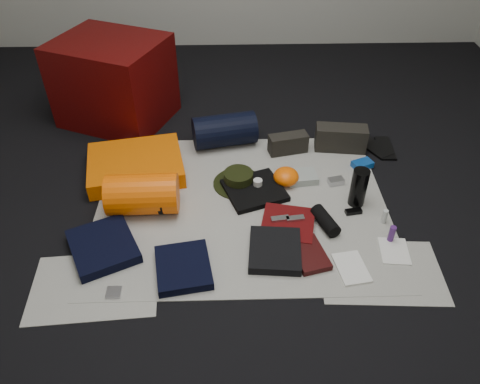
{
  "coord_description": "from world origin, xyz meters",
  "views": [
    {
      "loc": [
        -0.06,
        -1.95,
        1.73
      ],
      "look_at": [
        -0.01,
        -0.01,
        0.1
      ],
      "focal_mm": 35.0,
      "sensor_mm": 36.0,
      "label": 1
    }
  ],
  "objects_px": {
    "sleeping_pad": "(136,165)",
    "stuff_sack": "(143,194)",
    "compact_camera": "(336,181)",
    "paperback_book": "(309,254)",
    "red_cabinet": "(114,81)",
    "water_bottle": "(359,187)",
    "navy_duffel": "(225,130)"
  },
  "relations": [
    {
      "from": "sleeping_pad",
      "to": "stuff_sack",
      "type": "height_order",
      "value": "stuff_sack"
    },
    {
      "from": "compact_camera",
      "to": "paperback_book",
      "type": "xyz_separation_m",
      "value": [
        -0.24,
        -0.57,
        -0.0
      ]
    },
    {
      "from": "sleeping_pad",
      "to": "red_cabinet",
      "type": "bearing_deg",
      "value": 107.71
    },
    {
      "from": "red_cabinet",
      "to": "compact_camera",
      "type": "height_order",
      "value": "red_cabinet"
    },
    {
      "from": "sleeping_pad",
      "to": "water_bottle",
      "type": "distance_m",
      "value": 1.31
    },
    {
      "from": "water_bottle",
      "to": "paperback_book",
      "type": "relative_size",
      "value": 0.98
    },
    {
      "from": "stuff_sack",
      "to": "paperback_book",
      "type": "distance_m",
      "value": 0.93
    },
    {
      "from": "paperback_book",
      "to": "water_bottle",
      "type": "bearing_deg",
      "value": 36.17
    },
    {
      "from": "sleeping_pad",
      "to": "paperback_book",
      "type": "relative_size",
      "value": 2.39
    },
    {
      "from": "red_cabinet",
      "to": "water_bottle",
      "type": "xyz_separation_m",
      "value": [
        1.47,
        -0.97,
        -0.16
      ]
    },
    {
      "from": "stuff_sack",
      "to": "compact_camera",
      "type": "height_order",
      "value": "stuff_sack"
    },
    {
      "from": "sleeping_pad",
      "to": "compact_camera",
      "type": "relative_size",
      "value": 6.19
    },
    {
      "from": "stuff_sack",
      "to": "navy_duffel",
      "type": "distance_m",
      "value": 0.77
    },
    {
      "from": "stuff_sack",
      "to": "water_bottle",
      "type": "xyz_separation_m",
      "value": [
        1.17,
        0.02,
        0.0
      ]
    },
    {
      "from": "navy_duffel",
      "to": "paperback_book",
      "type": "height_order",
      "value": "navy_duffel"
    },
    {
      "from": "compact_camera",
      "to": "stuff_sack",
      "type": "bearing_deg",
      "value": 177.24
    },
    {
      "from": "stuff_sack",
      "to": "compact_camera",
      "type": "distance_m",
      "value": 1.11
    },
    {
      "from": "navy_duffel",
      "to": "sleeping_pad",
      "type": "bearing_deg",
      "value": -163.91
    },
    {
      "from": "red_cabinet",
      "to": "stuff_sack",
      "type": "distance_m",
      "value": 1.06
    },
    {
      "from": "sleeping_pad",
      "to": "navy_duffel",
      "type": "xyz_separation_m",
      "value": [
        0.53,
        0.28,
        0.05
      ]
    },
    {
      "from": "stuff_sack",
      "to": "water_bottle",
      "type": "distance_m",
      "value": 1.17
    },
    {
      "from": "red_cabinet",
      "to": "sleeping_pad",
      "type": "height_order",
      "value": "red_cabinet"
    },
    {
      "from": "navy_duffel",
      "to": "compact_camera",
      "type": "xyz_separation_m",
      "value": [
        0.65,
        -0.43,
        -0.09
      ]
    },
    {
      "from": "navy_duffel",
      "to": "paperback_book",
      "type": "distance_m",
      "value": 1.08
    },
    {
      "from": "red_cabinet",
      "to": "sleeping_pad",
      "type": "distance_m",
      "value": 0.72
    },
    {
      "from": "navy_duffel",
      "to": "water_bottle",
      "type": "relative_size",
      "value": 1.77
    },
    {
      "from": "sleeping_pad",
      "to": "navy_duffel",
      "type": "distance_m",
      "value": 0.61
    },
    {
      "from": "stuff_sack",
      "to": "red_cabinet",
      "type": "bearing_deg",
      "value": 106.89
    },
    {
      "from": "red_cabinet",
      "to": "paperback_book",
      "type": "height_order",
      "value": "red_cabinet"
    },
    {
      "from": "stuff_sack",
      "to": "navy_duffel",
      "type": "relative_size",
      "value": 0.95
    },
    {
      "from": "paperback_book",
      "to": "compact_camera",
      "type": "bearing_deg",
      "value": 52.43
    },
    {
      "from": "paperback_book",
      "to": "navy_duffel",
      "type": "bearing_deg",
      "value": 97.48
    }
  ]
}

